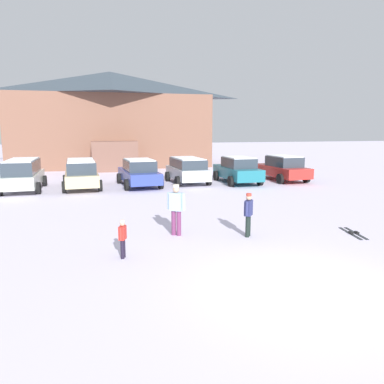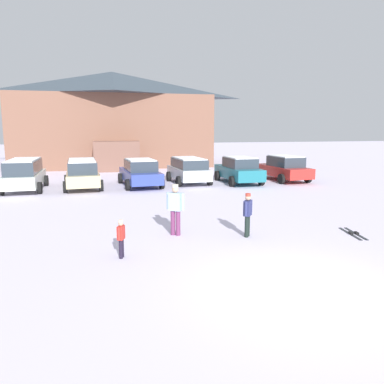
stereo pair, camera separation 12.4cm
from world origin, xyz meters
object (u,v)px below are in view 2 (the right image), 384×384
at_px(parked_silver_wagon, 189,169).
at_px(skier_teen_in_navy_coat, 248,212).
at_px(ski_lodge, 113,119).
at_px(skier_child_in_red_jacket, 121,236).
at_px(parked_white_suv, 24,174).
at_px(parked_red_sedan, 284,168).
at_px(parked_blue_hatchback, 140,172).
at_px(pair_of_skis, 353,233).
at_px(parked_teal_hatchback, 239,170).
at_px(skier_adult_in_blue_parka, 175,207).
at_px(parked_beige_suv, 82,173).

relative_size(parked_silver_wagon, skier_teen_in_navy_coat, 2.93).
height_order(ski_lodge, skier_child_in_red_jacket, ski_lodge).
distance_m(parked_white_suv, skier_teen_in_navy_coat, 14.28).
xyz_separation_m(parked_silver_wagon, skier_child_in_red_jacket, (-4.79, -12.97, -0.28)).
xyz_separation_m(ski_lodge, parked_red_sedan, (10.54, -13.32, -3.45)).
bearing_deg(parked_red_sedan, skier_child_in_red_jacket, -131.35).
relative_size(ski_lodge, parked_blue_hatchback, 3.65).
bearing_deg(parked_red_sedan, ski_lodge, 128.38).
bearing_deg(pair_of_skis, parked_teal_hatchback, 88.13).
relative_size(ski_lodge, skier_teen_in_navy_coat, 12.52).
distance_m(parked_blue_hatchback, skier_child_in_red_jacket, 12.63).
bearing_deg(ski_lodge, parked_white_suv, -111.37).
bearing_deg(parked_white_suv, skier_child_in_red_jacket, -69.33).
bearing_deg(pair_of_skis, parked_blue_hatchback, 115.87).
height_order(parked_silver_wagon, skier_teen_in_navy_coat, parked_silver_wagon).
xyz_separation_m(ski_lodge, parked_teal_hatchback, (7.25, -13.67, -3.44)).
xyz_separation_m(parked_teal_hatchback, skier_child_in_red_jacket, (-7.90, -12.36, -0.25)).
relative_size(parked_blue_hatchback, skier_adult_in_blue_parka, 2.89).
height_order(parked_blue_hatchback, pair_of_skis, parked_blue_hatchback).
bearing_deg(parked_blue_hatchback, parked_beige_suv, -179.73).
height_order(ski_lodge, parked_blue_hatchback, ski_lodge).
relative_size(parked_white_suv, parked_red_sedan, 1.01).
bearing_deg(skier_child_in_red_jacket, parked_beige_suv, 97.25).
relative_size(parked_teal_hatchback, parked_red_sedan, 0.98).
distance_m(parked_white_suv, parked_red_sedan, 15.88).
xyz_separation_m(skier_adult_in_blue_parka, pair_of_skis, (5.70, -1.23, -0.92)).
relative_size(parked_red_sedan, skier_child_in_red_jacket, 4.39).
bearing_deg(parked_blue_hatchback, pair_of_skis, -64.13).
distance_m(ski_lodge, pair_of_skis, 26.72).
distance_m(parked_silver_wagon, skier_adult_in_blue_parka, 11.57).
relative_size(parked_beige_suv, skier_teen_in_navy_coat, 3.37).
relative_size(parked_white_suv, parked_silver_wagon, 1.13).
bearing_deg(parked_blue_hatchback, parked_red_sedan, 1.24).
bearing_deg(pair_of_skis, ski_lodge, 105.09).
relative_size(parked_white_suv, skier_adult_in_blue_parka, 2.78).
bearing_deg(parked_silver_wagon, skier_adult_in_blue_parka, -104.92).
distance_m(parked_red_sedan, skier_child_in_red_jacket, 16.94).
bearing_deg(parked_beige_suv, skier_teen_in_navy_coat, -63.81).
height_order(parked_beige_suv, parked_teal_hatchback, parked_teal_hatchback).
bearing_deg(ski_lodge, parked_red_sedan, -51.62).
xyz_separation_m(parked_white_suv, skier_child_in_red_jacket, (4.68, -12.42, -0.34)).
bearing_deg(skier_teen_in_navy_coat, parked_silver_wagon, 86.26).
xyz_separation_m(skier_child_in_red_jacket, pair_of_skis, (7.51, 0.56, -0.57)).
relative_size(parked_white_suv, parked_blue_hatchback, 0.96).
relative_size(parked_beige_suv, skier_child_in_red_jacket, 4.52).
relative_size(parked_teal_hatchback, skier_child_in_red_jacket, 4.29).
relative_size(parked_blue_hatchback, pair_of_skis, 3.22).
height_order(skier_adult_in_blue_parka, pair_of_skis, skier_adult_in_blue_parka).
height_order(parked_teal_hatchback, skier_adult_in_blue_parka, skier_adult_in_blue_parka).
bearing_deg(skier_adult_in_blue_parka, skier_child_in_red_jacket, -135.37).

